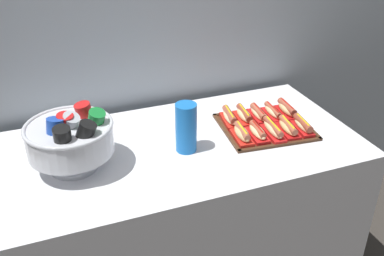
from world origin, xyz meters
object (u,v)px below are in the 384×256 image
at_px(hot_dog_9, 287,109).
at_px(hot_dog_3, 288,128).
at_px(hot_dog_4, 303,125).
at_px(hot_dog_8, 273,112).
at_px(hot_dog_6, 244,116).
at_px(hot_dog_0, 242,134).
at_px(hot_dog_2, 273,130).
at_px(punch_bowl, 71,137).
at_px(hot_dog_5, 229,117).
at_px(hot_dog_1, 257,132).
at_px(hot_dog_7, 258,114).
at_px(buffet_table, 180,209).
at_px(cup_stack, 186,128).
at_px(serving_tray, 265,127).

bearing_deg(hot_dog_9, hot_dog_3, -119.92).
distance_m(hot_dog_4, hot_dog_8, 0.18).
bearing_deg(hot_dog_6, hot_dog_3, -53.21).
bearing_deg(hot_dog_8, hot_dog_0, -149.23).
xyz_separation_m(hot_dog_2, punch_bowl, (-0.88, 0.07, 0.11)).
distance_m(hot_dog_0, hot_dog_2, 0.15).
xyz_separation_m(hot_dog_5, hot_dog_8, (0.22, -0.02, -0.00)).
relative_size(hot_dog_1, hot_dog_9, 0.94).
distance_m(hot_dog_2, hot_dog_7, 0.17).
relative_size(buffet_table, hot_dog_2, 8.63).
bearing_deg(cup_stack, hot_dog_7, 17.06).
bearing_deg(hot_dog_3, hot_dog_2, 174.52).
bearing_deg(hot_dog_2, hot_dog_6, 108.96).
relative_size(hot_dog_0, cup_stack, 0.74).
bearing_deg(hot_dog_0, hot_dog_9, 23.33).
bearing_deg(hot_dog_9, hot_dog_5, 174.52).
bearing_deg(hot_dog_8, hot_dog_5, 174.52).
bearing_deg(cup_stack, hot_dog_6, 21.46).
relative_size(hot_dog_3, punch_bowl, 0.49).
height_order(serving_tray, hot_dog_6, hot_dog_6).
relative_size(hot_dog_4, hot_dog_7, 0.95).
bearing_deg(hot_dog_0, punch_bowl, 175.76).
bearing_deg(hot_dog_8, serving_tray, -137.75).
height_order(hot_dog_8, cup_stack, cup_stack).
distance_m(hot_dog_2, punch_bowl, 0.89).
distance_m(hot_dog_2, hot_dog_5, 0.22).
bearing_deg(hot_dog_1, hot_dog_7, 60.08).
xyz_separation_m(hot_dog_7, punch_bowl, (-0.89, -0.10, 0.11)).
xyz_separation_m(hot_dog_1, hot_dog_8, (0.17, 0.15, -0.00)).
relative_size(hot_dog_7, cup_stack, 0.77).
distance_m(hot_dog_5, hot_dog_9, 0.30).
height_order(hot_dog_2, hot_dog_6, same).
bearing_deg(hot_dog_2, hot_dog_8, 60.08).
xyz_separation_m(hot_dog_3, hot_dog_8, (0.02, 0.16, -0.00)).
xyz_separation_m(hot_dog_3, hot_dog_5, (-0.21, 0.19, 0.00)).
height_order(hot_dog_7, cup_stack, cup_stack).
bearing_deg(serving_tray, punch_bowl, -179.12).
xyz_separation_m(serving_tray, punch_bowl, (-0.89, -0.01, 0.14)).
distance_m(hot_dog_1, hot_dog_9, 0.28).
relative_size(hot_dog_4, cup_stack, 0.72).
distance_m(hot_dog_5, punch_bowl, 0.76).
xyz_separation_m(hot_dog_4, hot_dog_5, (-0.28, 0.19, 0.00)).
relative_size(hot_dog_3, hot_dog_7, 1.02).
height_order(hot_dog_0, hot_dog_8, hot_dog_0).
bearing_deg(hot_dog_5, hot_dog_4, -34.29).
bearing_deg(buffet_table, hot_dog_2, -11.27).
height_order(hot_dog_2, punch_bowl, punch_bowl).
bearing_deg(cup_stack, hot_dog_4, -4.99).
height_order(hot_dog_0, punch_bowl, punch_bowl).
relative_size(hot_dog_2, hot_dog_5, 1.10).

